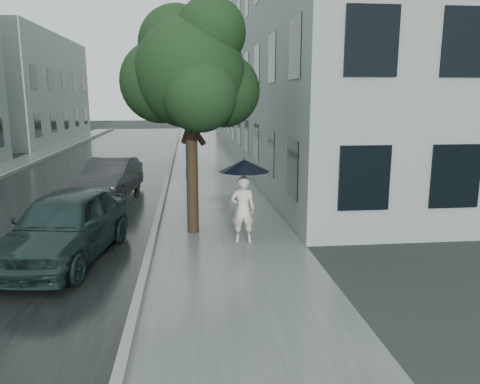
{
  "coord_description": "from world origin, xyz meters",
  "views": [
    {
      "loc": [
        -0.66,
        -8.65,
        3.44
      ],
      "look_at": [
        0.46,
        1.66,
        1.3
      ],
      "focal_mm": 35.0,
      "sensor_mm": 36.0,
      "label": 1
    }
  ],
  "objects": [
    {
      "name": "building_near",
      "position": [
        5.47,
        19.5,
        4.5
      ],
      "size": [
        7.02,
        36.0,
        9.0
      ],
      "color": "gray",
      "rests_on": "ground"
    },
    {
      "name": "kerb_near",
      "position": [
        -1.57,
        12.0,
        0.07
      ],
      "size": [
        0.15,
        60.0,
        0.15
      ],
      "primitive_type": "cube",
      "color": "slate",
      "rests_on": "ground"
    },
    {
      "name": "umbrella",
      "position": [
        0.59,
        1.96,
        1.86
      ],
      "size": [
        1.56,
        1.56,
        1.12
      ],
      "rotation": [
        0.0,
        0.0,
        -0.4
      ],
      "color": "black",
      "rests_on": "ground"
    },
    {
      "name": "sidewalk",
      "position": [
        0.25,
        12.0,
        0.0
      ],
      "size": [
        3.5,
        60.0,
        0.01
      ],
      "primitive_type": "cube",
      "color": "slate",
      "rests_on": "ground"
    },
    {
      "name": "street_tree",
      "position": [
        -0.6,
        3.1,
        4.01
      ],
      "size": [
        3.49,
        3.17,
        5.72
      ],
      "color": "#332619",
      "rests_on": "ground"
    },
    {
      "name": "building_far_b",
      "position": [
        -13.77,
        30.0,
        4.0
      ],
      "size": [
        7.02,
        18.0,
        8.0
      ],
      "color": "gray",
      "rests_on": "ground"
    },
    {
      "name": "pedestrian",
      "position": [
        0.57,
        2.0,
        0.81
      ],
      "size": [
        0.6,
        0.41,
        1.6
      ],
      "primitive_type": "imported",
      "rotation": [
        0.0,
        0.0,
        3.1
      ],
      "color": "beige",
      "rests_on": "sidewalk"
    },
    {
      "name": "car_near",
      "position": [
        -3.31,
        1.27,
        0.75
      ],
      "size": [
        2.46,
        4.59,
        1.48
      ],
      "primitive_type": "imported",
      "rotation": [
        0.0,
        0.0,
        -0.17
      ],
      "color": "#192B2B",
      "rests_on": "ground"
    },
    {
      "name": "lamp_post",
      "position": [
        -0.85,
        12.52,
        2.89
      ],
      "size": [
        0.83,
        0.44,
        5.04
      ],
      "rotation": [
        0.0,
        0.0,
        -0.25
      ],
      "color": "black",
      "rests_on": "ground"
    },
    {
      "name": "car_far",
      "position": [
        -3.37,
        7.48,
        0.67
      ],
      "size": [
        1.86,
        4.19,
        1.34
      ],
      "primitive_type": "imported",
      "rotation": [
        0.0,
        0.0,
        -0.11
      ],
      "color": "#222327",
      "rests_on": "ground"
    },
    {
      "name": "ground",
      "position": [
        0.0,
        0.0,
        0.0
      ],
      "size": [
        120.0,
        120.0,
        0.0
      ],
      "primitive_type": "plane",
      "color": "black",
      "rests_on": "ground"
    },
    {
      "name": "kerb_far",
      "position": [
        -8.57,
        12.0,
        0.07
      ],
      "size": [
        0.15,
        60.0,
        0.15
      ],
      "primitive_type": "cube",
      "color": "slate",
      "rests_on": "ground"
    },
    {
      "name": "asphalt_road",
      "position": [
        -5.08,
        12.0,
        0.0
      ],
      "size": [
        6.85,
        60.0,
        0.0
      ],
      "primitive_type": "cube",
      "color": "black",
      "rests_on": "ground"
    }
  ]
}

